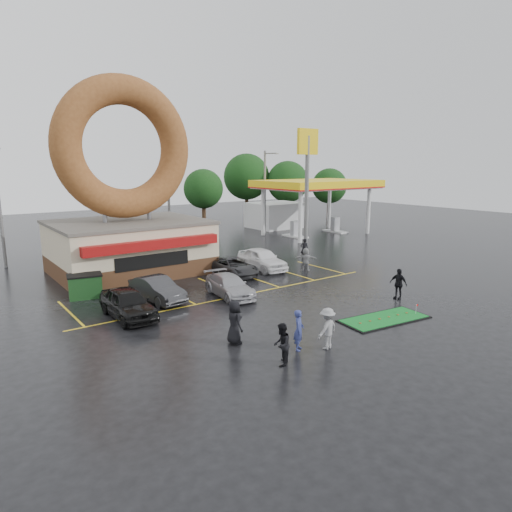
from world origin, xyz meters
TOP-DOWN VIEW (x-y plane):
  - ground at (0.00, 0.00)m, footprint 120.00×120.00m
  - donut_shop at (-3.00, 12.97)m, footprint 10.20×8.70m
  - gas_station at (20.00, 20.94)m, footprint 12.30×13.65m
  - shell_sign at (13.00, 12.00)m, footprint 2.20×0.36m
  - streetlight_mid at (4.00, 20.92)m, footprint 0.40×2.21m
  - streetlight_right at (16.00, 21.92)m, footprint 0.40×2.21m
  - tree_far_a at (26.00, 30.00)m, footprint 5.60×5.60m
  - tree_far_b at (32.00, 28.00)m, footprint 4.90×4.90m
  - tree_far_c at (22.00, 34.00)m, footprint 6.30×6.30m
  - tree_far_d at (14.00, 32.00)m, footprint 4.90×4.90m
  - car_black at (-6.80, 3.50)m, footprint 1.83×4.42m
  - car_dgrey at (-4.42, 5.27)m, footprint 1.95×4.32m
  - car_silver at (-0.59, 3.68)m, footprint 2.24×4.46m
  - car_grey at (2.38, 7.83)m, footprint 2.05×4.45m
  - car_white at (5.06, 8.00)m, footprint 2.09×4.72m
  - person_blue at (-2.56, -4.63)m, footprint 0.75×0.73m
  - person_blackjkt at (-4.09, -5.36)m, footprint 1.03×1.01m
  - person_hoodie at (-1.53, -5.24)m, footprint 1.26×0.88m
  - person_bystander at (-4.32, -2.45)m, footprint 0.67×0.98m
  - person_cameraman at (6.92, -2.50)m, footprint 0.59×1.10m
  - person_walker_near at (7.42, 5.88)m, footprint 1.46×1.45m
  - person_walker_far at (9.89, 8.74)m, footprint 0.76×0.70m
  - dumpster at (-7.50, 8.39)m, footprint 2.01×1.56m
  - putting_green at (3.39, -4.36)m, footprint 4.83×2.54m

SIDE VIEW (x-z plane):
  - ground at x=0.00m, z-range 0.00..0.00m
  - putting_green at x=3.39m, z-range -0.25..0.33m
  - car_grey at x=2.38m, z-range 0.00..1.24m
  - car_silver at x=-0.59m, z-range 0.00..1.24m
  - dumpster at x=-7.50m, z-range 0.00..1.30m
  - car_dgrey at x=-4.42m, z-range 0.00..1.37m
  - car_black at x=-6.80m, z-range 0.00..1.50m
  - car_white at x=5.06m, z-range 0.00..1.58m
  - person_walker_near at x=7.42m, z-range 0.00..1.68m
  - person_blackjkt at x=-4.09m, z-range 0.00..1.68m
  - person_blue at x=-2.56m, z-range 0.00..1.73m
  - person_walker_far at x=9.89m, z-range 0.00..1.75m
  - person_hoodie at x=-1.53m, z-range 0.00..1.77m
  - person_cameraman at x=6.92m, z-range 0.00..1.78m
  - person_bystander at x=-4.32m, z-range 0.00..1.92m
  - gas_station at x=20.00m, z-range 0.75..6.65m
  - donut_shop at x=-3.00m, z-range -2.29..11.21m
  - tree_far_b at x=32.00m, z-range 1.03..8.03m
  - tree_far_d at x=14.00m, z-range 1.03..8.03m
  - streetlight_mid at x=4.00m, z-range 0.28..9.28m
  - streetlight_right at x=16.00m, z-range 0.28..9.28m
  - tree_far_a at x=26.00m, z-range 1.18..9.18m
  - tree_far_c at x=22.00m, z-range 1.34..10.34m
  - shell_sign at x=13.00m, z-range 2.08..12.68m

